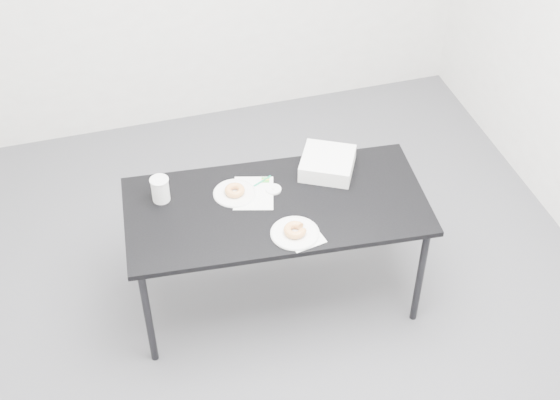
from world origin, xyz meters
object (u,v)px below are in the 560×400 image
object	(u,v)px
plate_near	(295,233)
donut_near	(295,230)
scorecard	(254,193)
pen	(262,181)
bakery_box	(327,163)
table	(276,212)
donut_far	(235,190)
coffee_cup	(160,189)
plate_far	(235,193)

from	to	relation	value
plate_near	donut_near	bearing A→B (deg)	0.00
scorecard	pen	world-z (taller)	pen
donut_near	bakery_box	size ratio (longest dim) A/B	0.42
donut_near	table	bearing A→B (deg)	97.08
table	bakery_box	world-z (taller)	bakery_box
pen	donut_near	world-z (taller)	donut_near
table	donut_near	distance (m)	0.25
donut_far	donut_near	bearing A→B (deg)	-60.28
pen	coffee_cup	size ratio (longest dim) A/B	0.88
donut_far	bakery_box	bearing A→B (deg)	5.48
plate_near	plate_far	distance (m)	0.43
plate_near	coffee_cup	xyz separation A→B (m)	(-0.59, 0.44, 0.06)
table	donut_far	world-z (taller)	donut_far
pen	scorecard	bearing A→B (deg)	-159.13
scorecard	plate_near	bearing A→B (deg)	-55.54
plate_near	scorecard	bearing A→B (deg)	108.79
pen	bakery_box	bearing A→B (deg)	-27.42
plate_near	plate_far	bearing A→B (deg)	119.72
coffee_cup	plate_near	bearing A→B (deg)	-36.54
pen	donut_near	distance (m)	0.43
scorecard	plate_near	distance (m)	0.37
plate_far	donut_far	distance (m)	0.02
table	plate_near	distance (m)	0.25
table	plate_far	xyz separation A→B (m)	(-0.19, 0.14, 0.06)
donut_near	donut_far	bearing A→B (deg)	119.72
pen	donut_far	xyz separation A→B (m)	(-0.16, -0.05, 0.02)
plate_far	table	bearing A→B (deg)	-36.94
table	donut_far	bearing A→B (deg)	147.99
plate_near	donut_far	xyz separation A→B (m)	(-0.22, 0.38, 0.02)
coffee_cup	donut_far	bearing A→B (deg)	-9.33
scorecard	donut_far	size ratio (longest dim) A/B	2.47
pen	donut_far	bearing A→B (deg)	170.22
bakery_box	plate_near	bearing A→B (deg)	-98.03
plate_near	coffee_cup	bearing A→B (deg)	143.46
donut_near	pen	bearing A→B (deg)	97.13
donut_near	donut_far	xyz separation A→B (m)	(-0.22, 0.38, -0.00)
table	plate_far	bearing A→B (deg)	147.99
table	scorecard	distance (m)	0.16
table	scorecard	size ratio (longest dim) A/B	6.15
plate_far	donut_far	bearing A→B (deg)	0.00
pen	donut_far	world-z (taller)	donut_far
bakery_box	scorecard	bearing A→B (deg)	-142.15
pen	coffee_cup	xyz separation A→B (m)	(-0.54, 0.01, 0.06)
plate_far	scorecard	bearing A→B (deg)	-13.89
plate_near	donut_near	world-z (taller)	donut_near
pen	plate_near	bearing A→B (deg)	-110.20
donut_far	coffee_cup	size ratio (longest dim) A/B	0.77
scorecard	bakery_box	bearing A→B (deg)	25.38
pen	plate_far	bearing A→B (deg)	170.22
pen	donut_near	size ratio (longest dim) A/B	1.07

